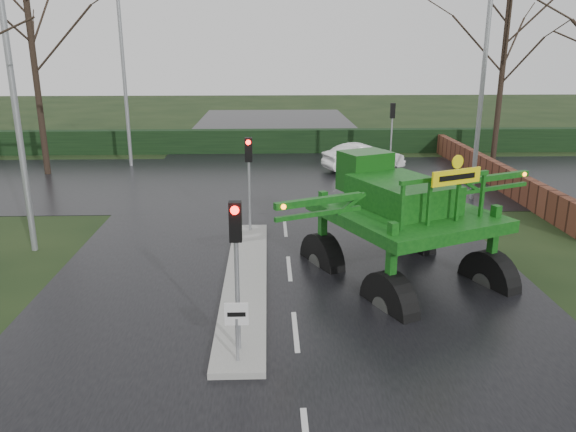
{
  "coord_description": "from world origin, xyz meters",
  "views": [
    {
      "loc": [
        -0.61,
        -12.05,
        6.53
      ],
      "look_at": [
        -0.07,
        3.02,
        2.0
      ],
      "focal_mm": 35.0,
      "sensor_mm": 36.0,
      "label": 1
    }
  ],
  "objects_px": {
    "street_light_right": "(477,61)",
    "traffic_signal_far": "(392,120)",
    "keep_left_sign": "(237,323)",
    "crop_sprayer": "(388,221)",
    "traffic_signal_mid": "(249,164)",
    "white_sedan": "(363,171)",
    "traffic_signal_near": "(236,245)",
    "street_light_left_near": "(20,66)",
    "street_light_left_far": "(128,58)"
  },
  "relations": [
    {
      "from": "keep_left_sign",
      "to": "traffic_signal_mid",
      "type": "relative_size",
      "value": 0.38
    },
    {
      "from": "traffic_signal_mid",
      "to": "street_light_left_near",
      "type": "xyz_separation_m",
      "value": [
        -6.89,
        -1.49,
        3.4
      ]
    },
    {
      "from": "street_light_right",
      "to": "white_sedan",
      "type": "relative_size",
      "value": 2.25
    },
    {
      "from": "traffic_signal_near",
      "to": "white_sedan",
      "type": "xyz_separation_m",
      "value": [
        5.94,
        19.26,
        -2.59
      ]
    },
    {
      "from": "traffic_signal_far",
      "to": "street_light_left_near",
      "type": "xyz_separation_m",
      "value": [
        -14.69,
        -14.01,
        3.4
      ]
    },
    {
      "from": "keep_left_sign",
      "to": "street_light_left_near",
      "type": "height_order",
      "value": "street_light_left_near"
    },
    {
      "from": "street_light_left_far",
      "to": "street_light_left_near",
      "type": "bearing_deg",
      "value": -90.0
    },
    {
      "from": "traffic_signal_far",
      "to": "street_light_left_near",
      "type": "height_order",
      "value": "street_light_left_near"
    },
    {
      "from": "traffic_signal_near",
      "to": "white_sedan",
      "type": "bearing_deg",
      "value": 72.86
    },
    {
      "from": "street_light_left_near",
      "to": "white_sedan",
      "type": "distance_m",
      "value": 18.73
    },
    {
      "from": "traffic_signal_far",
      "to": "street_light_right",
      "type": "xyz_separation_m",
      "value": [
        1.69,
        -8.01,
        3.4
      ]
    },
    {
      "from": "street_light_right",
      "to": "crop_sprayer",
      "type": "height_order",
      "value": "street_light_right"
    },
    {
      "from": "traffic_signal_far",
      "to": "street_light_left_far",
      "type": "bearing_deg",
      "value": 0.03
    },
    {
      "from": "keep_left_sign",
      "to": "crop_sprayer",
      "type": "xyz_separation_m",
      "value": [
        3.71,
        2.94,
        1.27
      ]
    },
    {
      "from": "street_light_right",
      "to": "white_sedan",
      "type": "bearing_deg",
      "value": 119.62
    },
    {
      "from": "street_light_right",
      "to": "white_sedan",
      "type": "height_order",
      "value": "street_light_right"
    },
    {
      "from": "keep_left_sign",
      "to": "street_light_right",
      "type": "height_order",
      "value": "street_light_right"
    },
    {
      "from": "traffic_signal_near",
      "to": "street_light_left_far",
      "type": "xyz_separation_m",
      "value": [
        -6.89,
        21.01,
        3.4
      ]
    },
    {
      "from": "keep_left_sign",
      "to": "street_light_left_far",
      "type": "relative_size",
      "value": 0.14
    },
    {
      "from": "traffic_signal_near",
      "to": "street_light_left_far",
      "type": "distance_m",
      "value": 22.37
    },
    {
      "from": "street_light_right",
      "to": "white_sedan",
      "type": "distance_m",
      "value": 9.36
    },
    {
      "from": "street_light_right",
      "to": "traffic_signal_far",
      "type": "bearing_deg",
      "value": 101.95
    },
    {
      "from": "street_light_right",
      "to": "traffic_signal_mid",
      "type": "bearing_deg",
      "value": -154.6
    },
    {
      "from": "traffic_signal_near",
      "to": "white_sedan",
      "type": "relative_size",
      "value": 0.79
    },
    {
      "from": "traffic_signal_far",
      "to": "crop_sprayer",
      "type": "bearing_deg",
      "value": 77.59
    },
    {
      "from": "crop_sprayer",
      "to": "white_sedan",
      "type": "bearing_deg",
      "value": 57.98
    },
    {
      "from": "keep_left_sign",
      "to": "traffic_signal_mid",
      "type": "distance_m",
      "value": 9.12
    },
    {
      "from": "traffic_signal_far",
      "to": "street_light_left_far",
      "type": "xyz_separation_m",
      "value": [
        -14.69,
        -0.01,
        3.4
      ]
    },
    {
      "from": "traffic_signal_near",
      "to": "street_light_right",
      "type": "bearing_deg",
      "value": 53.87
    },
    {
      "from": "traffic_signal_mid",
      "to": "traffic_signal_far",
      "type": "bearing_deg",
      "value": 58.07
    },
    {
      "from": "traffic_signal_far",
      "to": "street_light_left_near",
      "type": "bearing_deg",
      "value": 43.63
    },
    {
      "from": "traffic_signal_near",
      "to": "traffic_signal_far",
      "type": "xyz_separation_m",
      "value": [
        7.8,
        21.02,
        0.0
      ]
    },
    {
      "from": "street_light_left_near",
      "to": "traffic_signal_near",
      "type": "bearing_deg",
      "value": -45.47
    },
    {
      "from": "white_sedan",
      "to": "traffic_signal_far",
      "type": "bearing_deg",
      "value": -65.76
    },
    {
      "from": "traffic_signal_far",
      "to": "traffic_signal_mid",
      "type": "bearing_deg",
      "value": 58.07
    },
    {
      "from": "traffic_signal_mid",
      "to": "street_light_left_far",
      "type": "distance_m",
      "value": 14.68
    },
    {
      "from": "street_light_left_near",
      "to": "crop_sprayer",
      "type": "height_order",
      "value": "street_light_left_near"
    },
    {
      "from": "keep_left_sign",
      "to": "traffic_signal_mid",
      "type": "bearing_deg",
      "value": 90.0
    },
    {
      "from": "traffic_signal_mid",
      "to": "white_sedan",
      "type": "bearing_deg",
      "value": 61.1
    },
    {
      "from": "keep_left_sign",
      "to": "street_light_right",
      "type": "bearing_deg",
      "value": 54.88
    },
    {
      "from": "traffic_signal_mid",
      "to": "street_light_left_far",
      "type": "height_order",
      "value": "street_light_left_far"
    },
    {
      "from": "keep_left_sign",
      "to": "street_light_left_far",
      "type": "bearing_deg",
      "value": 107.78
    },
    {
      "from": "street_light_left_far",
      "to": "crop_sprayer",
      "type": "bearing_deg",
      "value": -60.25
    },
    {
      "from": "traffic_signal_near",
      "to": "traffic_signal_mid",
      "type": "height_order",
      "value": "same"
    },
    {
      "from": "traffic_signal_mid",
      "to": "traffic_signal_far",
      "type": "distance_m",
      "value": 14.75
    },
    {
      "from": "traffic_signal_near",
      "to": "street_light_left_near",
      "type": "distance_m",
      "value": 10.4
    },
    {
      "from": "keep_left_sign",
      "to": "crop_sprayer",
      "type": "height_order",
      "value": "crop_sprayer"
    },
    {
      "from": "traffic_signal_near",
      "to": "street_light_left_far",
      "type": "relative_size",
      "value": 0.35
    },
    {
      "from": "traffic_signal_near",
      "to": "street_light_left_far",
      "type": "bearing_deg",
      "value": 108.17
    },
    {
      "from": "white_sedan",
      "to": "traffic_signal_mid",
      "type": "bearing_deg",
      "value": 132.0
    }
  ]
}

